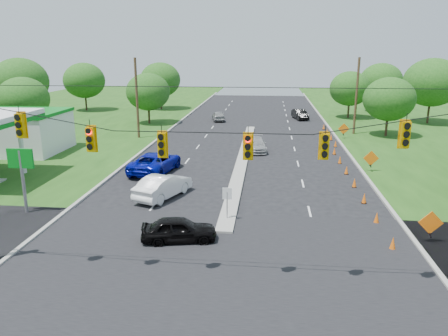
# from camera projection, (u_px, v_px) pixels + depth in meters

# --- Properties ---
(ground) EXTENTS (160.00, 160.00, 0.00)m
(ground) POSITION_uv_depth(u_px,v_px,m) (215.00, 270.00, 20.11)
(ground) COLOR black
(ground) RESTS_ON ground
(cross_street) EXTENTS (160.00, 14.00, 0.02)m
(cross_street) POSITION_uv_depth(u_px,v_px,m) (215.00, 270.00, 20.11)
(cross_street) COLOR black
(cross_street) RESTS_ON ground
(curb_left) EXTENTS (0.25, 110.00, 0.16)m
(curb_left) POSITION_uv_depth(u_px,v_px,m) (159.00, 138.00, 49.92)
(curb_left) COLOR gray
(curb_left) RESTS_ON ground
(curb_right) EXTENTS (0.25, 110.00, 0.16)m
(curb_right) POSITION_uv_depth(u_px,v_px,m) (339.00, 142.00, 47.92)
(curb_right) COLOR gray
(curb_right) RESTS_ON ground
(median) EXTENTS (1.00, 34.00, 0.18)m
(median) POSITION_uv_depth(u_px,v_px,m) (243.00, 160.00, 40.28)
(median) COLOR gray
(median) RESTS_ON ground
(median_sign) EXTENTS (0.55, 0.06, 2.05)m
(median_sign) POSITION_uv_depth(u_px,v_px,m) (227.00, 197.00, 25.49)
(median_sign) COLOR gray
(median_sign) RESTS_ON ground
(signal_span) EXTENTS (25.60, 0.32, 9.00)m
(signal_span) POSITION_uv_depth(u_px,v_px,m) (210.00, 172.00, 17.86)
(signal_span) COLOR #422D1C
(signal_span) RESTS_ON ground
(utility_pole_far_left) EXTENTS (0.28, 0.28, 9.00)m
(utility_pole_far_left) POSITION_uv_depth(u_px,v_px,m) (137.00, 99.00, 48.98)
(utility_pole_far_left) COLOR #422D1C
(utility_pole_far_left) RESTS_ON ground
(utility_pole_far_right) EXTENTS (0.28, 0.28, 9.00)m
(utility_pole_far_right) POSITION_uv_depth(u_px,v_px,m) (356.00, 97.00, 51.30)
(utility_pole_far_right) COLOR #422D1C
(utility_pole_far_right) RESTS_ON ground
(cone_0) EXTENTS (0.32, 0.32, 0.70)m
(cone_0) POSITION_uv_depth(u_px,v_px,m) (393.00, 243.00, 22.04)
(cone_0) COLOR #E55E0E
(cone_0) RESTS_ON ground
(cone_1) EXTENTS (0.32, 0.32, 0.70)m
(cone_1) POSITION_uv_depth(u_px,v_px,m) (377.00, 218.00, 25.40)
(cone_1) COLOR #E55E0E
(cone_1) RESTS_ON ground
(cone_2) EXTENTS (0.32, 0.32, 0.70)m
(cone_2) POSITION_uv_depth(u_px,v_px,m) (364.00, 198.00, 28.76)
(cone_2) COLOR #E55E0E
(cone_2) RESTS_ON ground
(cone_3) EXTENTS (0.32, 0.32, 0.70)m
(cone_3) POSITION_uv_depth(u_px,v_px,m) (354.00, 183.00, 32.12)
(cone_3) COLOR #E55E0E
(cone_3) RESTS_ON ground
(cone_4) EXTENTS (0.32, 0.32, 0.70)m
(cone_4) POSITION_uv_depth(u_px,v_px,m) (346.00, 170.00, 35.48)
(cone_4) COLOR #E55E0E
(cone_4) RESTS_ON ground
(cone_5) EXTENTS (0.32, 0.32, 0.70)m
(cone_5) POSITION_uv_depth(u_px,v_px,m) (340.00, 160.00, 38.84)
(cone_5) COLOR #E55E0E
(cone_5) RESTS_ON ground
(cone_6) EXTENTS (0.32, 0.32, 0.70)m
(cone_6) POSITION_uv_depth(u_px,v_px,m) (334.00, 151.00, 42.20)
(cone_6) COLOR #E55E0E
(cone_6) RESTS_ON ground
(cone_7) EXTENTS (0.32, 0.32, 0.70)m
(cone_7) POSITION_uv_depth(u_px,v_px,m) (336.00, 144.00, 45.50)
(cone_7) COLOR #E55E0E
(cone_7) RESTS_ON ground
(cone_8) EXTENTS (0.32, 0.32, 0.70)m
(cone_8) POSITION_uv_depth(u_px,v_px,m) (331.00, 137.00, 48.86)
(cone_8) COLOR #E55E0E
(cone_8) RESTS_ON ground
(cone_9) EXTENTS (0.32, 0.32, 0.70)m
(cone_9) POSITION_uv_depth(u_px,v_px,m) (327.00, 132.00, 52.22)
(cone_9) COLOR #E55E0E
(cone_9) RESTS_ON ground
(cone_10) EXTENTS (0.32, 0.32, 0.70)m
(cone_10) POSITION_uv_depth(u_px,v_px,m) (324.00, 127.00, 55.58)
(cone_10) COLOR #E55E0E
(cone_10) RESTS_ON ground
(work_sign_0) EXTENTS (1.27, 0.58, 1.37)m
(work_sign_0) POSITION_uv_depth(u_px,v_px,m) (431.00, 224.00, 22.60)
(work_sign_0) COLOR black
(work_sign_0) RESTS_ON ground
(work_sign_1) EXTENTS (1.27, 0.58, 1.37)m
(work_sign_1) POSITION_uv_depth(u_px,v_px,m) (371.00, 159.00, 36.04)
(work_sign_1) COLOR black
(work_sign_1) RESTS_ON ground
(work_sign_2) EXTENTS (1.27, 0.58, 1.37)m
(work_sign_2) POSITION_uv_depth(u_px,v_px,m) (344.00, 129.00, 49.48)
(work_sign_2) COLOR black
(work_sign_2) RESTS_ON ground
(tree_2) EXTENTS (5.88, 5.88, 6.86)m
(tree_2) POSITION_uv_depth(u_px,v_px,m) (23.00, 99.00, 50.36)
(tree_2) COLOR black
(tree_2) RESTS_ON ground
(tree_3) EXTENTS (7.56, 7.56, 8.82)m
(tree_3) POSITION_uv_depth(u_px,v_px,m) (20.00, 82.00, 60.23)
(tree_3) COLOR black
(tree_3) RESTS_ON ground
(tree_4) EXTENTS (6.72, 6.72, 7.84)m
(tree_4) POSITION_uv_depth(u_px,v_px,m) (84.00, 80.00, 71.51)
(tree_4) COLOR black
(tree_4) RESTS_ON ground
(tree_5) EXTENTS (5.88, 5.88, 6.86)m
(tree_5) POSITION_uv_depth(u_px,v_px,m) (148.00, 92.00, 58.77)
(tree_5) COLOR black
(tree_5) RESTS_ON ground
(tree_6) EXTENTS (6.72, 6.72, 7.84)m
(tree_6) POSITION_uv_depth(u_px,v_px,m) (160.00, 80.00, 73.21)
(tree_6) COLOR black
(tree_6) RESTS_ON ground
(tree_9) EXTENTS (5.88, 5.88, 6.86)m
(tree_9) POSITION_uv_depth(u_px,v_px,m) (389.00, 99.00, 50.04)
(tree_9) COLOR black
(tree_9) RESTS_ON ground
(tree_10) EXTENTS (7.56, 7.56, 8.82)m
(tree_10) POSITION_uv_depth(u_px,v_px,m) (432.00, 82.00, 58.52)
(tree_10) COLOR black
(tree_10) RESTS_ON ground
(tree_11) EXTENTS (6.72, 6.72, 7.84)m
(tree_11) POSITION_uv_depth(u_px,v_px,m) (381.00, 81.00, 69.64)
(tree_11) COLOR black
(tree_11) RESTS_ON ground
(tree_12) EXTENTS (5.88, 5.88, 6.86)m
(tree_12) POSITION_uv_depth(u_px,v_px,m) (350.00, 89.00, 63.68)
(tree_12) COLOR black
(tree_12) RESTS_ON ground
(black_sedan) EXTENTS (4.18, 2.32, 1.34)m
(black_sedan) POSITION_uv_depth(u_px,v_px,m) (179.00, 229.00, 22.94)
(black_sedan) COLOR black
(black_sedan) RESTS_ON ground
(white_sedan) EXTENTS (3.39, 5.19, 1.61)m
(white_sedan) POSITION_uv_depth(u_px,v_px,m) (163.00, 186.00, 29.82)
(white_sedan) COLOR white
(white_sedan) RESTS_ON ground
(blue_pickup) EXTENTS (3.72, 6.41, 1.68)m
(blue_pickup) POSITION_uv_depth(u_px,v_px,m) (155.00, 162.00, 35.98)
(blue_pickup) COLOR #060D9A
(blue_pickup) RESTS_ON ground
(silver_car_far) EXTENTS (2.34, 4.82, 1.35)m
(silver_car_far) POSITION_uv_depth(u_px,v_px,m) (256.00, 144.00, 43.60)
(silver_car_far) COLOR gray
(silver_car_far) RESTS_ON ground
(silver_car_oncoming) EXTENTS (2.41, 4.31, 1.38)m
(silver_car_oncoming) POSITION_uv_depth(u_px,v_px,m) (218.00, 116.00, 62.23)
(silver_car_oncoming) COLOR gray
(silver_car_oncoming) RESTS_ON ground
(dark_car_receding) EXTENTS (2.47, 4.64, 1.45)m
(dark_car_receding) POSITION_uv_depth(u_px,v_px,m) (300.00, 114.00, 63.64)
(dark_car_receding) COLOR black
(dark_car_receding) RESTS_ON ground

